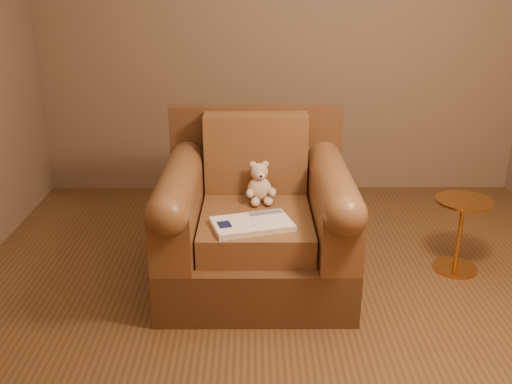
{
  "coord_description": "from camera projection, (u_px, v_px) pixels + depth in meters",
  "views": [
    {
      "loc": [
        -0.24,
        -2.72,
        1.77
      ],
      "look_at": [
        -0.22,
        0.32,
        0.6
      ],
      "focal_mm": 40.0,
      "sensor_mm": 36.0,
      "label": 1
    }
  ],
  "objects": [
    {
      "name": "armchair",
      "position": [
        256.0,
        220.0,
        3.43
      ],
      "size": [
        1.1,
        1.05,
        0.99
      ],
      "rotation": [
        0.0,
        0.0,
        -0.0
      ],
      "color": "#51321B",
      "rests_on": "floor"
    },
    {
      "name": "teddy_bear",
      "position": [
        260.0,
        186.0,
        3.45
      ],
      "size": [
        0.18,
        0.21,
        0.25
      ],
      "rotation": [
        0.0,
        0.0,
        0.15
      ],
      "color": "#CEAF90",
      "rests_on": "armchair"
    },
    {
      "name": "floor",
      "position": [
        296.0,
        313.0,
        3.17
      ],
      "size": [
        4.0,
        4.0,
        0.0
      ],
      "primitive_type": "plane",
      "color": "brown",
      "rests_on": "ground"
    },
    {
      "name": "guidebook",
      "position": [
        252.0,
        224.0,
        3.11
      ],
      "size": [
        0.48,
        0.37,
        0.03
      ],
      "rotation": [
        0.0,
        0.0,
        0.28
      ],
      "color": "beige",
      "rests_on": "armchair"
    },
    {
      "name": "side_table",
      "position": [
        460.0,
        233.0,
        3.55
      ],
      "size": [
        0.34,
        0.34,
        0.48
      ],
      "color": "#C88737",
      "rests_on": "floor"
    }
  ]
}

